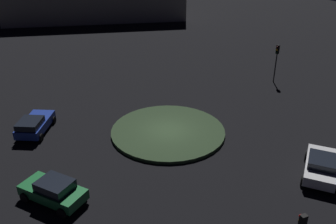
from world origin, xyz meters
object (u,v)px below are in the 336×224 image
object	(u,v)px
car_blue	(34,124)
car_white	(321,166)
traffic_light_east	(277,56)
car_green	(53,191)

from	to	relation	value
car_blue	car_white	distance (m)	21.24
car_blue	car_white	xyz separation A→B (m)	(16.42, -13.48, -0.00)
car_blue	traffic_light_east	xyz separation A→B (m)	(24.18, 1.07, 2.11)
car_white	traffic_light_east	distance (m)	16.63
car_green	traffic_light_east	xyz separation A→B (m)	(24.05, 10.14, 2.08)
car_blue	car_green	size ratio (longest dim) A/B	1.04
car_blue	car_green	bearing A→B (deg)	-151.45
car_white	car_green	bearing A→B (deg)	-58.23
car_white	traffic_light_east	size ratio (longest dim) A/B	1.10
traffic_light_east	car_white	bearing A→B (deg)	41.66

